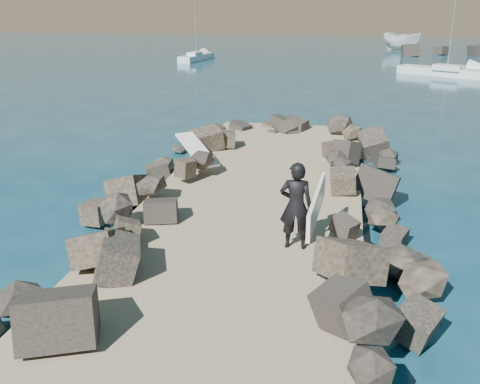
{
  "coord_description": "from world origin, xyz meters",
  "views": [
    {
      "loc": [
        2.35,
        -13.02,
        5.85
      ],
      "look_at": [
        0.0,
        -1.0,
        1.5
      ],
      "focal_mm": 40.0,
      "sensor_mm": 36.0,
      "label": 1
    }
  ],
  "objects_px": {
    "surfboard_resting": "(197,153)",
    "sailboat_c": "(447,72)",
    "surfer_with_board": "(299,206)",
    "boat_imported": "(402,41)"
  },
  "relations": [
    {
      "from": "surfboard_resting",
      "to": "sailboat_c",
      "type": "height_order",
      "value": "sailboat_c"
    },
    {
      "from": "surfboard_resting",
      "to": "surfer_with_board",
      "type": "bearing_deg",
      "value": -92.32
    },
    {
      "from": "surfboard_resting",
      "to": "boat_imported",
      "type": "xyz_separation_m",
      "value": [
        11.55,
        56.1,
        0.15
      ]
    },
    {
      "from": "boat_imported",
      "to": "surfer_with_board",
      "type": "xyz_separation_m",
      "value": [
        -7.58,
        -61.95,
        0.42
      ]
    },
    {
      "from": "surfboard_resting",
      "to": "surfer_with_board",
      "type": "xyz_separation_m",
      "value": [
        3.98,
        -5.85,
        0.57
      ]
    },
    {
      "from": "surfboard_resting",
      "to": "surfer_with_board",
      "type": "relative_size",
      "value": 1.03
    },
    {
      "from": "boat_imported",
      "to": "sailboat_c",
      "type": "relative_size",
      "value": 0.64
    },
    {
      "from": "surfboard_resting",
      "to": "surfer_with_board",
      "type": "distance_m",
      "value": 7.09
    },
    {
      "from": "surfboard_resting",
      "to": "sailboat_c",
      "type": "bearing_deg",
      "value": 30.66
    },
    {
      "from": "surfboard_resting",
      "to": "boat_imported",
      "type": "bearing_deg",
      "value": 41.83
    }
  ]
}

